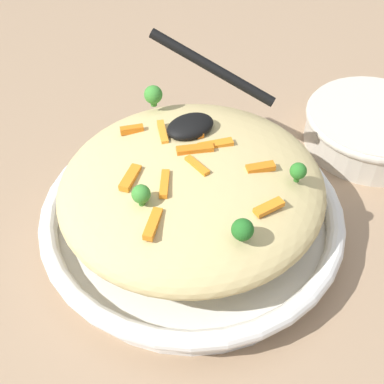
% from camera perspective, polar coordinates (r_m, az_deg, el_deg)
% --- Properties ---
extents(ground_plane, '(2.40, 2.40, 0.00)m').
position_cam_1_polar(ground_plane, '(0.61, 0.00, -4.45)').
color(ground_plane, '#9E7F60').
extents(serving_bowl, '(0.34, 0.34, 0.05)m').
position_cam_1_polar(serving_bowl, '(0.59, 0.00, -2.88)').
color(serving_bowl, white).
rests_on(serving_bowl, ground_plane).
extents(pasta_mound, '(0.29, 0.28, 0.07)m').
position_cam_1_polar(pasta_mound, '(0.56, 0.00, 0.63)').
color(pasta_mound, '#D1BA7A').
rests_on(pasta_mound, serving_bowl).
extents(carrot_piece_0, '(0.04, 0.02, 0.01)m').
position_cam_1_polar(carrot_piece_0, '(0.55, 2.64, 5.24)').
color(carrot_piece_0, orange).
rests_on(carrot_piece_0, pasta_mound).
extents(carrot_piece_1, '(0.03, 0.02, 0.01)m').
position_cam_1_polar(carrot_piece_1, '(0.58, -6.68, 6.89)').
color(carrot_piece_1, orange).
rests_on(carrot_piece_1, pasta_mound).
extents(carrot_piece_2, '(0.01, 0.04, 0.01)m').
position_cam_1_polar(carrot_piece_2, '(0.57, 0.19, 7.13)').
color(carrot_piece_2, orange).
rests_on(carrot_piece_2, pasta_mound).
extents(carrot_piece_3, '(0.01, 0.03, 0.01)m').
position_cam_1_polar(carrot_piece_3, '(0.53, 0.73, 3.00)').
color(carrot_piece_3, orange).
rests_on(carrot_piece_3, pasta_mound).
extents(carrot_piece_4, '(0.03, 0.03, 0.01)m').
position_cam_1_polar(carrot_piece_4, '(0.51, -3.07, 0.92)').
color(carrot_piece_4, orange).
rests_on(carrot_piece_4, pasta_mound).
extents(carrot_piece_5, '(0.03, 0.03, 0.01)m').
position_cam_1_polar(carrot_piece_5, '(0.52, -6.85, 1.58)').
color(carrot_piece_5, orange).
rests_on(carrot_piece_5, pasta_mound).
extents(carrot_piece_6, '(0.03, 0.02, 0.01)m').
position_cam_1_polar(carrot_piece_6, '(0.53, 7.59, 2.69)').
color(carrot_piece_6, orange).
rests_on(carrot_piece_6, pasta_mound).
extents(carrot_piece_7, '(0.04, 0.03, 0.01)m').
position_cam_1_polar(carrot_piece_7, '(0.54, 0.33, 4.73)').
color(carrot_piece_7, orange).
rests_on(carrot_piece_7, pasta_mound).
extents(carrot_piece_8, '(0.02, 0.04, 0.01)m').
position_cam_1_polar(carrot_piece_8, '(0.57, -3.19, 6.66)').
color(carrot_piece_8, orange).
rests_on(carrot_piece_8, pasta_mound).
extents(carrot_piece_9, '(0.03, 0.03, 0.01)m').
position_cam_1_polar(carrot_piece_9, '(0.48, -4.35, -3.54)').
color(carrot_piece_9, orange).
rests_on(carrot_piece_9, pasta_mound).
extents(carrot_piece_10, '(0.03, 0.01, 0.01)m').
position_cam_1_polar(carrot_piece_10, '(0.50, 8.52, -1.67)').
color(carrot_piece_10, orange).
rests_on(carrot_piece_10, pasta_mound).
extents(broccoli_floret_0, '(0.02, 0.02, 0.02)m').
position_cam_1_polar(broccoli_floret_0, '(0.52, 11.68, 2.26)').
color(broccoli_floret_0, '#296820').
rests_on(broccoli_floret_0, pasta_mound).
extents(broccoli_floret_1, '(0.02, 0.02, 0.02)m').
position_cam_1_polar(broccoli_floret_1, '(0.49, -5.66, -0.26)').
color(broccoli_floret_1, '#377928').
rests_on(broccoli_floret_1, pasta_mound).
extents(broccoli_floret_2, '(0.02, 0.02, 0.02)m').
position_cam_1_polar(broccoli_floret_2, '(0.46, 5.62, -4.19)').
color(broccoli_floret_2, '#205B1C').
rests_on(broccoli_floret_2, pasta_mound).
extents(broccoli_floret_3, '(0.02, 0.02, 0.03)m').
position_cam_1_polar(broccoli_floret_3, '(0.62, -4.31, 10.67)').
color(broccoli_floret_3, '#377928').
rests_on(broccoli_floret_3, pasta_mound).
extents(serving_spoon, '(0.14, 0.13, 0.08)m').
position_cam_1_polar(serving_spoon, '(0.59, 0.75, 9.69)').
color(serving_spoon, black).
rests_on(serving_spoon, pasta_mound).
extents(companion_bowl, '(0.19, 0.19, 0.05)m').
position_cam_1_polar(companion_bowl, '(0.76, 19.13, 7.12)').
color(companion_bowl, beige).
rests_on(companion_bowl, ground_plane).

